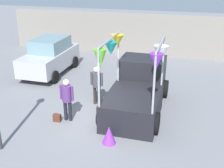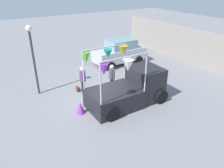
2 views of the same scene
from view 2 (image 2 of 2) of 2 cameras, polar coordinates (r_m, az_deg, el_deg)
ground_plane at (r=12.11m, az=-3.46°, el=-3.94°), size 60.00×60.00×0.00m
vendor_truck at (r=11.46m, az=4.89°, el=-0.98°), size 2.44×4.05×3.00m
parked_car at (r=16.86m, az=2.03°, el=8.41°), size 1.88×4.00×1.88m
person_customer at (r=12.42m, az=-7.68°, el=1.67°), size 0.53×0.34×1.61m
person_vendor at (r=12.59m, az=-0.03°, el=2.29°), size 0.53×0.34×1.61m
handbag at (r=13.00m, az=-8.91°, el=-1.31°), size 0.28×0.16×0.28m
street_lamp at (r=12.43m, az=-20.11°, el=8.11°), size 0.32×0.32×3.90m
brick_boundary_wall at (r=17.25m, az=23.60°, el=7.88°), size 18.00×0.36×2.60m
folded_kite_bundle_violet at (r=10.86m, az=-8.27°, el=-6.18°), size 0.62×0.62×0.60m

